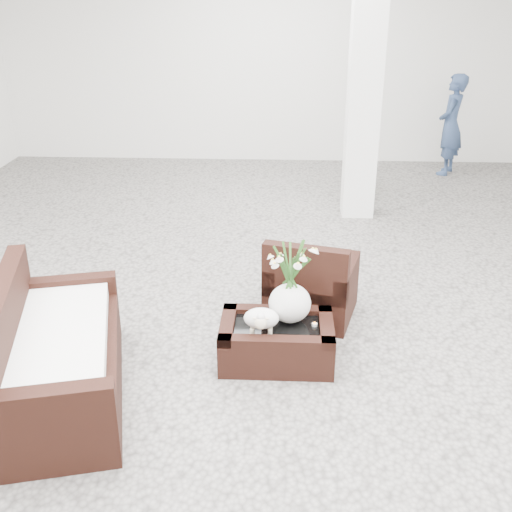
{
  "coord_description": "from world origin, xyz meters",
  "views": [
    {
      "loc": [
        0.24,
        -5.07,
        2.81
      ],
      "look_at": [
        0.0,
        -0.1,
        0.62
      ],
      "focal_mm": 43.49,
      "sensor_mm": 36.0,
      "label": 1
    }
  ],
  "objects_px": {
    "coffee_table": "(277,343)",
    "topiary": "(357,145)",
    "loveseat": "(59,344)",
    "armchair": "(312,275)"
  },
  "relations": [
    {
      "from": "coffee_table",
      "to": "topiary",
      "type": "xyz_separation_m",
      "value": [
        1.06,
        4.48,
        0.55
      ]
    },
    {
      "from": "loveseat",
      "to": "topiary",
      "type": "bearing_deg",
      "value": -41.61
    },
    {
      "from": "loveseat",
      "to": "topiary",
      "type": "height_order",
      "value": "topiary"
    },
    {
      "from": "coffee_table",
      "to": "topiary",
      "type": "height_order",
      "value": "topiary"
    },
    {
      "from": "armchair",
      "to": "loveseat",
      "type": "height_order",
      "value": "loveseat"
    },
    {
      "from": "coffee_table",
      "to": "armchair",
      "type": "xyz_separation_m",
      "value": [
        0.31,
        0.78,
        0.24
      ]
    },
    {
      "from": "loveseat",
      "to": "coffee_table",
      "type": "bearing_deg",
      "value": -84.12
    },
    {
      "from": "armchair",
      "to": "loveseat",
      "type": "xyz_separation_m",
      "value": [
        -1.86,
        -1.35,
        0.05
      ]
    },
    {
      "from": "armchair",
      "to": "coffee_table",
      "type": "bearing_deg",
      "value": 83.52
    },
    {
      "from": "armchair",
      "to": "loveseat",
      "type": "distance_m",
      "value": 2.3
    }
  ]
}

